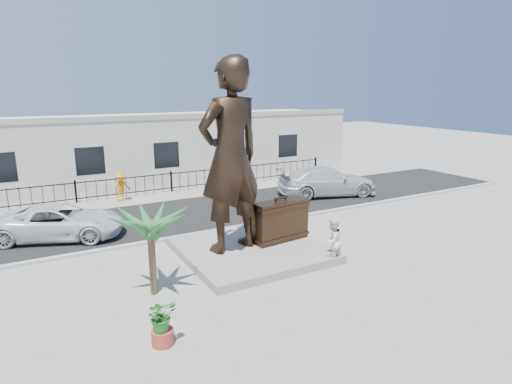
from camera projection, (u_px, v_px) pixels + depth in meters
The scene contains 16 objects.
ground at pixel (282, 264), 15.63m from camera, with size 100.00×100.00×0.00m, color #9E9991.
street at pixel (201, 211), 22.43m from camera, with size 40.00×7.00×0.01m, color black.
curb at pixel (229, 228), 19.44m from camera, with size 40.00×0.25×0.12m, color #A5A399.
far_sidewalk at pixel (176, 194), 25.83m from camera, with size 40.00×2.50×0.02m, color #9E9991.
plinth at pixel (251, 250), 16.64m from camera, with size 5.20×5.20×0.30m, color gray.
fence at pixel (171, 182), 26.37m from camera, with size 22.00×0.10×1.20m, color black.
building at pixel (151, 148), 29.55m from camera, with size 28.00×7.00×4.40m, color silver.
statue at pixel (230, 157), 15.51m from camera, with size 2.59×1.70×7.10m, color black.
suitcase at pixel (280, 221), 17.07m from camera, with size 2.32×0.74×1.64m, color black.
tourist at pixel (332, 241), 15.51m from camera, with size 0.85×0.66×1.74m, color white.
car_white at pixel (60, 222), 18.19m from camera, with size 2.40×5.20×1.45m, color silver.
car_silver at pixel (327, 181), 25.47m from camera, with size 2.39×5.89×1.71m, color silver.
worker at pixel (122, 187), 24.09m from camera, with size 1.06×0.61×1.65m, color orange.
palm_tree at pixel (154, 293), 13.43m from camera, with size 1.80×1.80×3.20m, color #215A2A, non-canonical shape.
planter at pixel (163, 337), 10.72m from camera, with size 0.56×0.56×0.40m, color #9C3729.
shrub at pixel (161, 315), 10.58m from camera, with size 0.74×0.64×0.83m, color #256C23.
Camera 1 is at (-7.89, -12.26, 6.30)m, focal length 30.00 mm.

